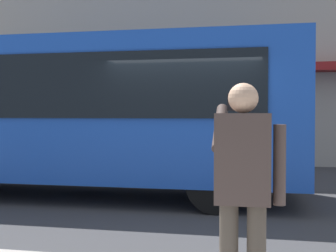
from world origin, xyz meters
TOP-DOWN VIEW (x-y plane):
  - ground_plane at (0.00, 0.00)m, footprint 60.00×60.00m
  - red_bus at (2.48, -0.46)m, footprint 9.05×2.54m
  - pedestrian_photographer at (-1.10, 4.58)m, footprint 0.53×0.52m

SIDE VIEW (x-z plane):
  - ground_plane at x=0.00m, z-range 0.00..0.00m
  - pedestrian_photographer at x=-1.10m, z-range 0.29..1.99m
  - red_bus at x=2.48m, z-range 0.14..3.22m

